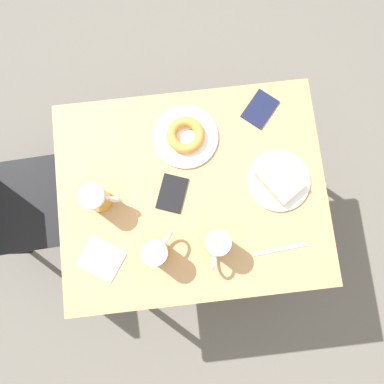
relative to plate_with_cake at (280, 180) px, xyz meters
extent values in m
plane|color=#666059|center=(-0.01, 0.31, -0.78)|extent=(8.00, 8.00, 0.00)
cube|color=tan|center=(-0.01, 0.31, -0.03)|extent=(0.75, 0.94, 0.03)
cylinder|color=black|center=(-0.34, -0.12, -0.41)|extent=(0.04, 0.04, 0.73)
cylinder|color=black|center=(0.33, -0.12, -0.41)|extent=(0.04, 0.04, 0.73)
cylinder|color=black|center=(-0.34, 0.73, -0.41)|extent=(0.04, 0.04, 0.73)
cylinder|color=black|center=(0.33, 0.73, -0.41)|extent=(0.04, 0.04, 0.73)
cube|color=black|center=(0.07, 1.03, -0.33)|extent=(0.41, 0.41, 0.02)
cylinder|color=black|center=(-0.10, 0.85, -0.56)|extent=(0.03, 0.03, 0.44)
cylinder|color=black|center=(0.25, 0.86, -0.56)|extent=(0.03, 0.03, 0.44)
cylinder|color=black|center=(-0.11, 1.20, -0.56)|extent=(0.03, 0.03, 0.44)
cylinder|color=black|center=(0.24, 1.21, -0.56)|extent=(0.03, 0.03, 0.44)
cylinder|color=white|center=(0.00, 0.00, -0.01)|extent=(0.22, 0.22, 0.01)
cube|color=#D1B27F|center=(0.00, 0.00, 0.01)|extent=(0.18, 0.17, 0.03)
cylinder|color=white|center=(0.19, 0.30, -0.01)|extent=(0.23, 0.23, 0.01)
torus|color=#D18938|center=(0.19, 0.30, 0.01)|extent=(0.13, 0.13, 0.04)
cylinder|color=#C68C23|center=(-0.20, 0.44, 0.04)|extent=(0.08, 0.08, 0.11)
cylinder|color=white|center=(-0.20, 0.44, 0.11)|extent=(0.08, 0.08, 0.02)
torus|color=silver|center=(-0.17, 0.41, 0.05)|extent=(0.07, 0.07, 0.09)
cylinder|color=#C68C23|center=(0.00, 0.62, 0.04)|extent=(0.08, 0.08, 0.11)
cylinder|color=white|center=(0.00, 0.62, 0.11)|extent=(0.08, 0.08, 0.02)
torus|color=silver|center=(-0.01, 0.58, 0.05)|extent=(0.03, 0.09, 0.09)
cylinder|color=#C68C23|center=(-0.19, 0.25, 0.04)|extent=(0.08, 0.08, 0.11)
cylinder|color=white|center=(-0.19, 0.25, 0.11)|extent=(0.08, 0.08, 0.02)
torus|color=silver|center=(-0.23, 0.26, 0.05)|extent=(0.09, 0.04, 0.09)
cube|color=white|center=(-0.20, 0.64, -0.01)|extent=(0.17, 0.17, 0.00)
cube|color=silver|center=(-0.23, 0.03, -0.01)|extent=(0.03, 0.19, 0.00)
cube|color=#141938|center=(0.27, 0.03, -0.01)|extent=(0.15, 0.15, 0.01)
cube|color=black|center=(0.00, 0.37, -0.01)|extent=(0.15, 0.13, 0.01)
camera|label=1|loc=(-0.20, 0.33, 1.27)|focal=35.00mm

